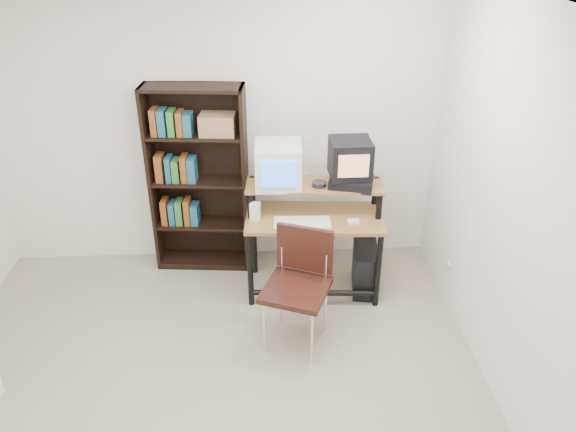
{
  "coord_description": "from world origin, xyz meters",
  "views": [
    {
      "loc": [
        0.41,
        -2.79,
        3.0
      ],
      "look_at": [
        0.61,
        1.1,
        0.88
      ],
      "focal_mm": 35.0,
      "sensor_mm": 36.0,
      "label": 1
    }
  ],
  "objects_px": {
    "computer_desk": "(314,221)",
    "school_chair": "(299,276)",
    "crt_tv": "(350,158)",
    "bookshelf": "(199,177)",
    "crt_monitor": "(278,165)",
    "pc_tower": "(364,268)"
  },
  "relations": [
    {
      "from": "computer_desk",
      "to": "crt_tv",
      "type": "xyz_separation_m",
      "value": [
        0.3,
        0.1,
        0.52
      ]
    },
    {
      "from": "crt_tv",
      "to": "pc_tower",
      "type": "height_order",
      "value": "crt_tv"
    },
    {
      "from": "computer_desk",
      "to": "crt_monitor",
      "type": "height_order",
      "value": "crt_monitor"
    },
    {
      "from": "crt_tv",
      "to": "bookshelf",
      "type": "height_order",
      "value": "bookshelf"
    },
    {
      "from": "computer_desk",
      "to": "bookshelf",
      "type": "relative_size",
      "value": 0.68
    },
    {
      "from": "pc_tower",
      "to": "computer_desk",
      "type": "bearing_deg",
      "value": -177.41
    },
    {
      "from": "crt_monitor",
      "to": "computer_desk",
      "type": "bearing_deg",
      "value": -21.38
    },
    {
      "from": "crt_monitor",
      "to": "crt_tv",
      "type": "bearing_deg",
      "value": -0.69
    },
    {
      "from": "crt_tv",
      "to": "school_chair",
      "type": "distance_m",
      "value": 1.09
    },
    {
      "from": "pc_tower",
      "to": "crt_tv",
      "type": "bearing_deg",
      "value": 146.37
    },
    {
      "from": "crt_tv",
      "to": "school_chair",
      "type": "xyz_separation_m",
      "value": [
        -0.47,
        -0.76,
        -0.63
      ]
    },
    {
      "from": "school_chair",
      "to": "bookshelf",
      "type": "relative_size",
      "value": 0.53
    },
    {
      "from": "school_chair",
      "to": "computer_desk",
      "type": "bearing_deg",
      "value": 97.19
    },
    {
      "from": "crt_tv",
      "to": "bookshelf",
      "type": "distance_m",
      "value": 1.39
    },
    {
      "from": "computer_desk",
      "to": "crt_tv",
      "type": "relative_size",
      "value": 3.46
    },
    {
      "from": "computer_desk",
      "to": "pc_tower",
      "type": "xyz_separation_m",
      "value": [
        0.46,
        -0.04,
        -0.47
      ]
    },
    {
      "from": "pc_tower",
      "to": "bookshelf",
      "type": "bearing_deg",
      "value": 167.98
    },
    {
      "from": "crt_monitor",
      "to": "bookshelf",
      "type": "bearing_deg",
      "value": 155.42
    },
    {
      "from": "computer_desk",
      "to": "school_chair",
      "type": "height_order",
      "value": "computer_desk"
    },
    {
      "from": "crt_monitor",
      "to": "pc_tower",
      "type": "relative_size",
      "value": 0.9
    },
    {
      "from": "computer_desk",
      "to": "pc_tower",
      "type": "relative_size",
      "value": 2.64
    },
    {
      "from": "computer_desk",
      "to": "bookshelf",
      "type": "xyz_separation_m",
      "value": [
        -1.0,
        0.48,
        0.21
      ]
    }
  ]
}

